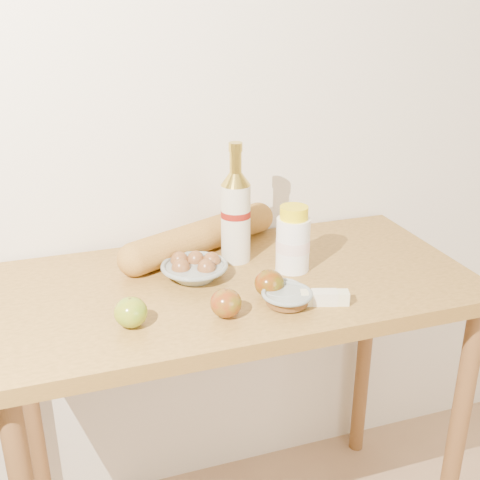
# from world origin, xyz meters

# --- Properties ---
(back_wall) EXTENTS (3.50, 0.02, 2.60)m
(back_wall) POSITION_xyz_m (0.00, 1.51, 1.30)
(back_wall) COLOR silver
(back_wall) RESTS_ON ground
(table) EXTENTS (1.20, 0.60, 0.90)m
(table) POSITION_xyz_m (0.00, 1.18, 0.78)
(table) COLOR #AF8138
(table) RESTS_ON ground
(bourbon_bottle) EXTENTS (0.10, 0.10, 0.32)m
(bourbon_bottle) POSITION_xyz_m (0.04, 1.30, 1.03)
(bourbon_bottle) COLOR beige
(bourbon_bottle) RESTS_ON table
(cream_bottle) EXTENTS (0.09, 0.09, 0.17)m
(cream_bottle) POSITION_xyz_m (0.16, 1.19, 0.98)
(cream_bottle) COLOR white
(cream_bottle) RESTS_ON table
(egg_bowl) EXTENTS (0.22, 0.22, 0.06)m
(egg_bowl) POSITION_xyz_m (-0.10, 1.23, 0.92)
(egg_bowl) COLOR gray
(egg_bowl) RESTS_ON table
(baguette) EXTENTS (0.52, 0.31, 0.09)m
(baguette) POSITION_xyz_m (-0.04, 1.38, 0.94)
(baguette) COLOR #C28B3B
(baguette) RESTS_ON table
(apple_yellowgreen) EXTENTS (0.08, 0.08, 0.07)m
(apple_yellowgreen) POSITION_xyz_m (-0.29, 1.04, 0.93)
(apple_yellowgreen) COLOR #A09320
(apple_yellowgreen) RESTS_ON table
(apple_redgreen_front) EXTENTS (0.08, 0.08, 0.07)m
(apple_redgreen_front) POSITION_xyz_m (-0.08, 1.01, 0.93)
(apple_redgreen_front) COLOR #99080F
(apple_redgreen_front) RESTS_ON table
(apple_redgreen_right) EXTENTS (0.08, 0.08, 0.07)m
(apple_redgreen_right) POSITION_xyz_m (0.05, 1.07, 0.93)
(apple_redgreen_right) COLOR maroon
(apple_redgreen_right) RESTS_ON table
(sugar_bowl) EXTENTS (0.15, 0.15, 0.03)m
(sugar_bowl) POSITION_xyz_m (0.07, 1.02, 0.92)
(sugar_bowl) COLOR gray
(sugar_bowl) RESTS_ON table
(syrup_bowl) EXTENTS (0.13, 0.13, 0.03)m
(syrup_bowl) POSITION_xyz_m (0.07, 1.05, 0.92)
(syrup_bowl) COLOR #8D9A96
(syrup_bowl) RESTS_ON table
(butter_stick) EXTENTS (0.12, 0.06, 0.03)m
(butter_stick) POSITION_xyz_m (0.16, 0.99, 0.92)
(butter_stick) COLOR beige
(butter_stick) RESTS_ON table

